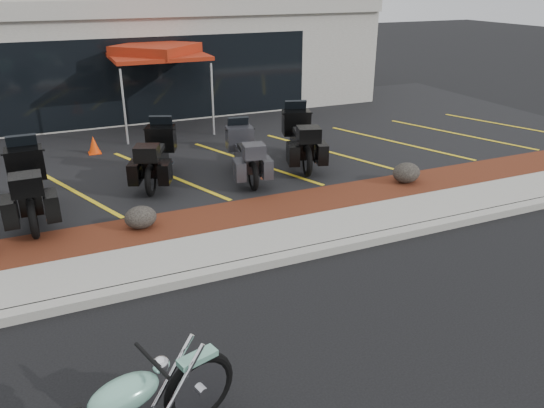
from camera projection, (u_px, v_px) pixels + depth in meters
name	position (u px, v px, depth m)	size (l,w,h in m)	color
ground	(254.00, 301.00, 7.85)	(90.00, 90.00, 0.00)	black
curb	(233.00, 269.00, 8.58)	(24.00, 0.25, 0.15)	gray
sidewalk	(220.00, 250.00, 9.17)	(24.00, 1.20, 0.15)	gray
mulch_bed	(200.00, 223.00, 10.18)	(24.00, 1.20, 0.16)	#3D1A0E
upper_lot	(145.00, 148.00, 14.74)	(26.00, 9.60, 0.15)	black
dealership_building	(106.00, 50.00, 19.27)	(18.00, 8.16, 4.00)	gray
boulder_mid	(141.00, 217.00, 9.74)	(0.59, 0.49, 0.42)	black
boulder_right	(406.00, 173.00, 11.92)	(0.64, 0.53, 0.45)	black
hero_cruiser	(199.00, 379.00, 5.53)	(3.14, 0.80, 1.11)	#6DAA93
touring_black_front	(27.00, 169.00, 10.68)	(2.48, 0.95, 1.44)	black
touring_black_mid	(163.00, 143.00, 12.56)	(2.30, 0.88, 1.34)	black
touring_grey	(239.00, 143.00, 12.73)	(2.17, 0.83, 1.26)	#2A2A2F
touring_black_rear	(295.00, 127.00, 13.74)	(2.43, 0.93, 1.42)	black
traffic_cone	(94.00, 145.00, 13.94)	(0.30, 0.30, 0.47)	#F03E08
popup_canopy	(156.00, 53.00, 15.45)	(3.48, 3.48, 2.51)	silver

